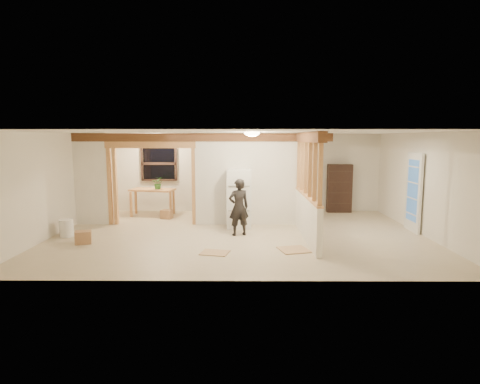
{
  "coord_description": "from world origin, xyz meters",
  "views": [
    {
      "loc": [
        0.09,
        -9.66,
        2.36
      ],
      "look_at": [
        0.02,
        0.4,
        1.01
      ],
      "focal_mm": 30.0,
      "sensor_mm": 36.0,
      "label": 1
    }
  ],
  "objects_px": {
    "bookshelf": "(339,188)",
    "woman": "(239,207)",
    "refrigerator": "(239,198)",
    "work_table": "(153,202)",
    "shop_vac": "(103,208)"
  },
  "relations": [
    {
      "from": "refrigerator",
      "to": "woman",
      "type": "relative_size",
      "value": 1.11
    },
    {
      "from": "woman",
      "to": "work_table",
      "type": "relative_size",
      "value": 1.07
    },
    {
      "from": "woman",
      "to": "bookshelf",
      "type": "distance_m",
      "value": 4.47
    },
    {
      "from": "work_table",
      "to": "shop_vac",
      "type": "height_order",
      "value": "work_table"
    },
    {
      "from": "refrigerator",
      "to": "work_table",
      "type": "bearing_deg",
      "value": 148.34
    },
    {
      "from": "refrigerator",
      "to": "shop_vac",
      "type": "bearing_deg",
      "value": 162.07
    },
    {
      "from": "refrigerator",
      "to": "woman",
      "type": "xyz_separation_m",
      "value": [
        -0.0,
        -0.9,
        -0.08
      ]
    },
    {
      "from": "refrigerator",
      "to": "work_table",
      "type": "height_order",
      "value": "refrigerator"
    },
    {
      "from": "refrigerator",
      "to": "shop_vac",
      "type": "distance_m",
      "value": 4.35
    },
    {
      "from": "refrigerator",
      "to": "work_table",
      "type": "xyz_separation_m",
      "value": [
        -2.67,
        1.65,
        -0.36
      ]
    },
    {
      "from": "bookshelf",
      "to": "refrigerator",
      "type": "bearing_deg",
      "value": -145.14
    },
    {
      "from": "refrigerator",
      "to": "bookshelf",
      "type": "bearing_deg",
      "value": 34.86
    },
    {
      "from": "bookshelf",
      "to": "woman",
      "type": "bearing_deg",
      "value": -135.61
    },
    {
      "from": "shop_vac",
      "to": "bookshelf",
      "type": "bearing_deg",
      "value": 6.96
    },
    {
      "from": "woman",
      "to": "bookshelf",
      "type": "height_order",
      "value": "bookshelf"
    }
  ]
}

